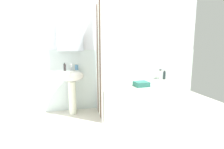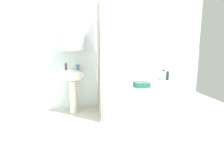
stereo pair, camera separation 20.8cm
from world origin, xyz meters
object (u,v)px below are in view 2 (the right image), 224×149
Objects in this scene: conditioner_bottle at (168,76)px; body_wash_bottle at (163,75)px; toothbrush_cup at (78,67)px; bathtub at (141,98)px; soap_dispenser at (66,67)px; towel_folded at (141,84)px; sink at (73,82)px.

conditioner_bottle is 0.86× the size of body_wash_bottle.
bathtub is at bearing -11.89° from toothbrush_cup.
soap_dispenser reaches higher than toothbrush_cup.
conditioner_bottle is at bearing 33.53° from towel_folded.
towel_folded is at bearing -142.18° from body_wash_bottle.
sink is at bearing 162.77° from towel_folded.
soap_dispenser is 1.53× the size of toothbrush_cup.
toothbrush_cup is 1.88m from conditioner_bottle.
sink is at bearing -175.86° from body_wash_bottle.
sink is 3.37× the size of towel_folded.
sink is 3.77× the size of body_wash_bottle.
body_wash_bottle reaches higher than conditioner_bottle.
sink is 4.38× the size of conditioner_bottle.
toothbrush_cup is at bearing 168.11° from bathtub.
conditioner_bottle is at bearing 3.53° from sink.
soap_dispenser is at bearing 172.75° from bathtub.
towel_folded is at bearing -15.97° from soap_dispenser.
body_wash_bottle is (1.77, 0.06, -0.21)m from toothbrush_cup.
toothbrush_cup reaches higher than bathtub.
toothbrush_cup reaches higher than conditioner_bottle.
body_wash_bottle is at bearing 1.95° from toothbrush_cup.
sink is at bearing -1.63° from soap_dispenser.
conditioner_bottle is (0.68, 0.29, 0.37)m from bathtub.
body_wash_bottle is 0.89× the size of towel_folded.
body_wash_bottle reaches higher than towel_folded.
soap_dispenser is 2.09m from conditioner_bottle.
sink is 1.96m from conditioner_bottle.
body_wash_bottle reaches higher than bathtub.
sink is 5.55× the size of soap_dispenser.
soap_dispenser is 0.61× the size of towel_folded.
body_wash_bottle is (1.98, 0.13, -0.23)m from soap_dispenser.
toothbrush_cup reaches higher than sink.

